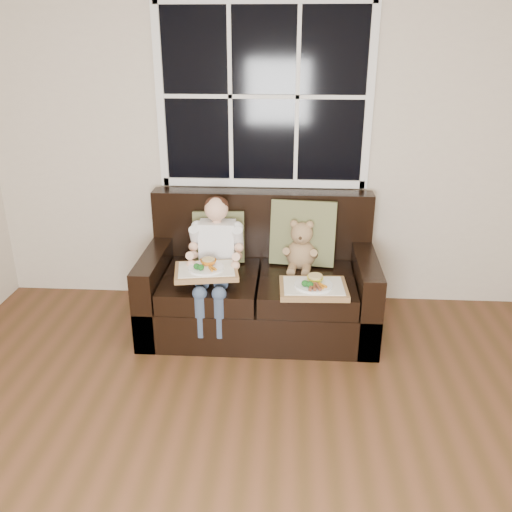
# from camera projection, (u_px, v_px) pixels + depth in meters

# --- Properties ---
(room_walls) EXTENTS (4.52, 5.02, 2.71)m
(room_walls) POSITION_uv_depth(u_px,v_px,m) (250.00, 195.00, 1.75)
(room_walls) COLOR beige
(room_walls) RESTS_ON ground
(window_back) EXTENTS (1.62, 0.04, 1.37)m
(window_back) POSITION_uv_depth(u_px,v_px,m) (264.00, 96.00, 4.03)
(window_back) COLOR black
(window_back) RESTS_ON room_walls
(loveseat) EXTENTS (1.70, 0.92, 0.96)m
(loveseat) POSITION_uv_depth(u_px,v_px,m) (260.00, 286.00, 4.10)
(loveseat) COLOR black
(loveseat) RESTS_ON ground
(pillow_left) EXTENTS (0.40, 0.21, 0.40)m
(pillow_left) POSITION_uv_depth(u_px,v_px,m) (219.00, 237.00, 4.14)
(pillow_left) COLOR olive
(pillow_left) RESTS_ON loveseat
(pillow_right) EXTENTS (0.51, 0.27, 0.50)m
(pillow_right) POSITION_uv_depth(u_px,v_px,m) (303.00, 233.00, 4.08)
(pillow_right) COLOR olive
(pillow_right) RESTS_ON loveseat
(child) EXTENTS (0.38, 0.59, 0.86)m
(child) POSITION_uv_depth(u_px,v_px,m) (216.00, 250.00, 3.89)
(child) COLOR white
(child) RESTS_ON loveseat
(teddy_bear) EXTENTS (0.24, 0.30, 0.39)m
(teddy_bear) POSITION_uv_depth(u_px,v_px,m) (301.00, 249.00, 4.02)
(teddy_bear) COLOR tan
(teddy_bear) RESTS_ON loveseat
(tray_left) EXTENTS (0.48, 0.40, 0.10)m
(tray_left) POSITION_uv_depth(u_px,v_px,m) (206.00, 270.00, 3.72)
(tray_left) COLOR #A3724A
(tray_left) RESTS_ON child
(tray_right) EXTENTS (0.47, 0.37, 0.10)m
(tray_right) POSITION_uv_depth(u_px,v_px,m) (313.00, 287.00, 3.69)
(tray_right) COLOR #A3724A
(tray_right) RESTS_ON loveseat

